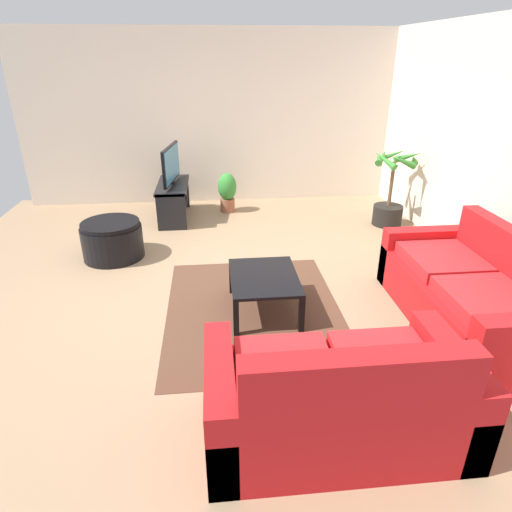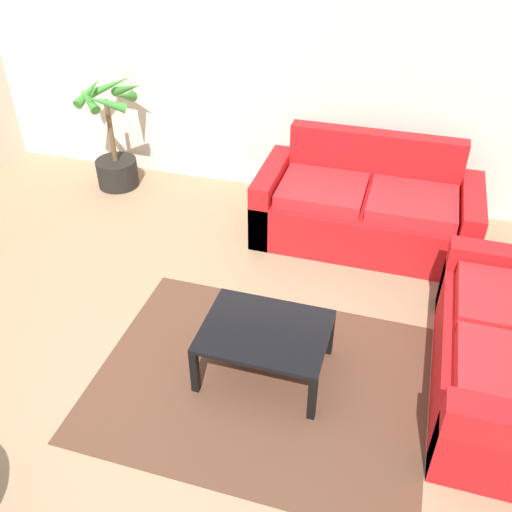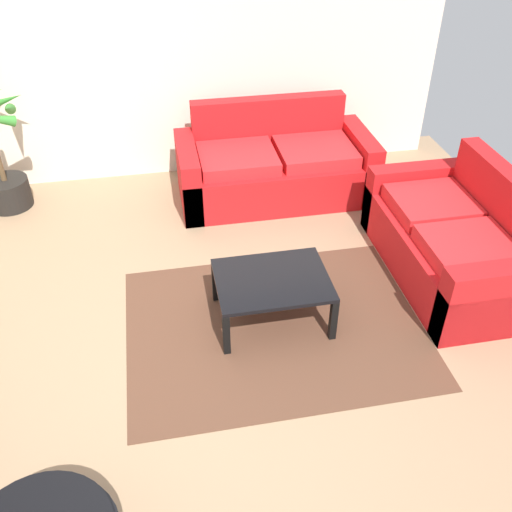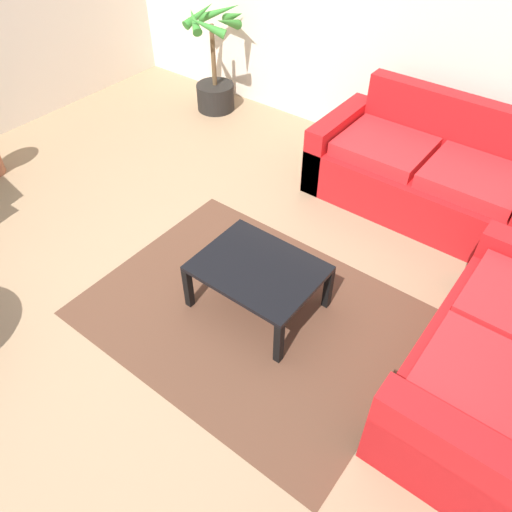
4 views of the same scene
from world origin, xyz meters
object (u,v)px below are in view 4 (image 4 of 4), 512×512
Objects in this scene: couch_main at (427,176)px; potted_palm at (215,72)px; couch_loveseat at (509,369)px; coffee_table at (258,272)px.

potted_palm is (-2.63, 0.28, 0.13)m from couch_main.
couch_main is 1.14× the size of couch_loveseat.
couch_loveseat is 4.22m from potted_palm.
coffee_table is 3.06m from potted_palm.
couch_loveseat reaches higher than coffee_table.
couch_loveseat is 2.02× the size of coffee_table.
couch_main is 1.88m from coffee_table.
couch_loveseat is 1.49× the size of potted_palm.
coffee_table is at bearing -43.72° from potted_palm.
couch_main is 1.70× the size of potted_palm.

